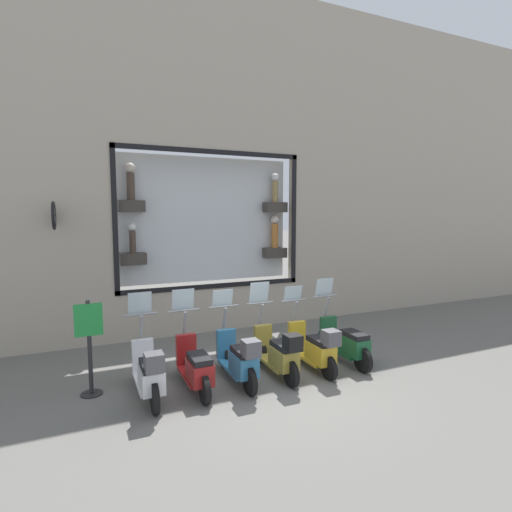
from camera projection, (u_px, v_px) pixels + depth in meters
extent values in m
plane|color=#66635E|center=(270.00, 380.00, 7.39)|extent=(120.00, 120.00, 0.00)
cube|color=#ADA08E|center=(483.00, 176.00, 14.31)|extent=(0.40, 15.58, 8.83)
cube|color=#ADA08E|center=(211.00, 308.00, 10.60)|extent=(0.40, 4.85, 1.15)
cube|color=#ADA08E|center=(208.00, 66.00, 9.95)|extent=(0.40, 4.85, 4.14)
cube|color=black|center=(212.00, 152.00, 9.99)|extent=(0.04, 4.85, 0.12)
cube|color=black|center=(213.00, 286.00, 10.34)|extent=(0.04, 4.85, 0.12)
cube|color=black|center=(294.00, 220.00, 11.12)|extent=(0.04, 0.12, 3.54)
cube|color=black|center=(115.00, 221.00, 9.21)|extent=(0.04, 0.12, 3.54)
cube|color=silver|center=(206.00, 220.00, 10.67)|extent=(0.04, 4.61, 3.30)
cube|color=#38332D|center=(275.00, 207.00, 11.22)|extent=(0.36, 0.62, 0.28)
cylinder|color=#9E7F4C|center=(275.00, 192.00, 11.18)|extent=(0.16, 0.16, 0.59)
sphere|color=white|center=(275.00, 177.00, 11.13)|extent=(0.21, 0.21, 0.21)
cube|color=#38332D|center=(131.00, 206.00, 9.66)|extent=(0.36, 0.62, 0.28)
cylinder|color=#47382D|center=(131.00, 187.00, 9.61)|extent=(0.18, 0.18, 0.66)
sphere|color=beige|center=(130.00, 168.00, 9.56)|extent=(0.24, 0.24, 0.24)
cube|color=#38332D|center=(275.00, 253.00, 11.36)|extent=(0.36, 0.62, 0.28)
cylinder|color=#B26B2D|center=(275.00, 236.00, 11.31)|extent=(0.19, 0.19, 0.68)
sphere|color=beige|center=(275.00, 219.00, 11.26)|extent=(0.25, 0.25, 0.25)
cube|color=#38332D|center=(133.00, 259.00, 9.79)|extent=(0.36, 0.62, 0.28)
cylinder|color=#47382D|center=(133.00, 242.00, 9.75)|extent=(0.15, 0.15, 0.55)
sphere|color=white|center=(132.00, 227.00, 9.71)|extent=(0.20, 0.20, 0.20)
cylinder|color=black|center=(54.00, 216.00, 8.55)|extent=(0.35, 0.05, 0.05)
torus|color=black|center=(54.00, 216.00, 8.39)|extent=(0.61, 0.07, 0.61)
cylinder|color=white|center=(54.00, 216.00, 8.39)|extent=(0.50, 0.03, 0.50)
cylinder|color=black|center=(325.00, 341.00, 8.92)|extent=(0.50, 0.09, 0.50)
cylinder|color=black|center=(363.00, 360.00, 7.74)|extent=(0.50, 0.09, 0.50)
cube|color=#19512D|center=(343.00, 350.00, 8.34)|extent=(1.02, 0.39, 0.06)
cube|color=#19512D|center=(354.00, 346.00, 7.97)|extent=(0.61, 0.35, 0.36)
cube|color=black|center=(354.00, 335.00, 7.95)|extent=(0.58, 0.31, 0.10)
cube|color=#19512D|center=(328.00, 329.00, 8.80)|extent=(0.12, 0.37, 0.56)
cylinder|color=gray|center=(327.00, 306.00, 8.81)|extent=(0.20, 0.06, 0.45)
cylinder|color=gray|center=(325.00, 296.00, 8.85)|extent=(0.04, 0.60, 0.04)
cube|color=silver|center=(324.00, 287.00, 8.86)|extent=(0.10, 0.42, 0.40)
cylinder|color=black|center=(294.00, 346.00, 8.63)|extent=(0.45, 0.09, 0.45)
cylinder|color=black|center=(329.00, 368.00, 7.41)|extent=(0.45, 0.09, 0.45)
cube|color=gold|center=(310.00, 357.00, 8.02)|extent=(1.02, 0.38, 0.06)
cube|color=gold|center=(320.00, 353.00, 7.66)|extent=(0.61, 0.35, 0.36)
cube|color=black|center=(321.00, 341.00, 7.63)|extent=(0.58, 0.31, 0.10)
cube|color=gold|center=(297.00, 334.00, 8.48)|extent=(0.12, 0.37, 0.56)
cylinder|color=gray|center=(295.00, 311.00, 8.49)|extent=(0.20, 0.06, 0.45)
cylinder|color=gray|center=(294.00, 300.00, 8.53)|extent=(0.04, 0.60, 0.04)
cube|color=silver|center=(293.00, 293.00, 8.55)|extent=(0.08, 0.42, 0.30)
cube|color=#4C4C51|center=(331.00, 338.00, 7.30)|extent=(0.28, 0.28, 0.28)
cylinder|color=black|center=(260.00, 351.00, 8.29)|extent=(0.48, 0.09, 0.48)
cylinder|color=black|center=(291.00, 374.00, 7.09)|extent=(0.48, 0.09, 0.48)
cube|color=olive|center=(275.00, 362.00, 7.69)|extent=(1.02, 0.39, 0.06)
cube|color=olive|center=(284.00, 358.00, 7.33)|extent=(0.61, 0.35, 0.36)
cube|color=black|center=(284.00, 346.00, 7.31)|extent=(0.58, 0.31, 0.10)
cube|color=olive|center=(263.00, 338.00, 8.16)|extent=(0.12, 0.37, 0.56)
cylinder|color=gray|center=(261.00, 314.00, 8.17)|extent=(0.20, 0.06, 0.45)
cylinder|color=gray|center=(260.00, 303.00, 8.21)|extent=(0.04, 0.60, 0.04)
cube|color=silver|center=(259.00, 292.00, 8.22)|extent=(0.11, 0.42, 0.43)
cube|color=black|center=(293.00, 343.00, 6.99)|extent=(0.28, 0.28, 0.28)
cylinder|color=black|center=(224.00, 356.00, 7.97)|extent=(0.49, 0.09, 0.49)
cylinder|color=black|center=(250.00, 381.00, 6.78)|extent=(0.49, 0.09, 0.49)
cube|color=teal|center=(236.00, 368.00, 7.37)|extent=(1.02, 0.39, 0.06)
cube|color=teal|center=(244.00, 364.00, 7.01)|extent=(0.61, 0.35, 0.36)
cube|color=black|center=(244.00, 351.00, 6.99)|extent=(0.58, 0.31, 0.10)
cube|color=teal|center=(226.00, 343.00, 7.84)|extent=(0.12, 0.37, 0.56)
cylinder|color=gray|center=(225.00, 318.00, 7.85)|extent=(0.20, 0.06, 0.45)
cylinder|color=gray|center=(223.00, 306.00, 7.89)|extent=(0.04, 0.60, 0.04)
cube|color=silver|center=(223.00, 298.00, 7.91)|extent=(0.09, 0.42, 0.33)
cube|color=#4C4C51|center=(251.00, 348.00, 6.67)|extent=(0.28, 0.28, 0.28)
cylinder|color=black|center=(185.00, 362.00, 7.65)|extent=(0.48, 0.09, 0.48)
cylinder|color=black|center=(205.00, 390.00, 6.45)|extent=(0.48, 0.09, 0.48)
cube|color=maroon|center=(194.00, 375.00, 7.05)|extent=(1.02, 0.39, 0.06)
cube|color=maroon|center=(200.00, 372.00, 6.69)|extent=(0.61, 0.35, 0.36)
cube|color=black|center=(199.00, 358.00, 6.67)|extent=(0.58, 0.31, 0.10)
cube|color=maroon|center=(186.00, 349.00, 7.52)|extent=(0.12, 0.37, 0.56)
cylinder|color=gray|center=(185.00, 322.00, 7.53)|extent=(0.20, 0.06, 0.45)
cylinder|color=gray|center=(184.00, 311.00, 7.57)|extent=(0.04, 0.60, 0.04)
cube|color=silver|center=(183.00, 299.00, 7.58)|extent=(0.10, 0.42, 0.41)
cylinder|color=black|center=(142.00, 368.00, 7.32)|extent=(0.50, 0.09, 0.50)
cylinder|color=black|center=(155.00, 398.00, 6.14)|extent=(0.50, 0.09, 0.50)
cube|color=silver|center=(148.00, 383.00, 6.73)|extent=(1.02, 0.38, 0.06)
cube|color=silver|center=(151.00, 379.00, 6.37)|extent=(0.61, 0.35, 0.36)
cube|color=black|center=(151.00, 365.00, 6.35)|extent=(0.58, 0.31, 0.10)
cube|color=silver|center=(143.00, 354.00, 7.19)|extent=(0.12, 0.37, 0.56)
cylinder|color=gray|center=(141.00, 327.00, 7.21)|extent=(0.20, 0.06, 0.45)
cylinder|color=gray|center=(140.00, 314.00, 7.25)|extent=(0.04, 0.61, 0.04)
cube|color=silver|center=(140.00, 303.00, 7.26)|extent=(0.10, 0.42, 0.40)
cube|color=#4C4C51|center=(154.00, 362.00, 6.03)|extent=(0.28, 0.28, 0.28)
cylinder|color=#232326|center=(92.00, 394.00, 6.82)|extent=(0.36, 0.36, 0.02)
cylinder|color=#232326|center=(90.00, 348.00, 6.73)|extent=(0.07, 0.07, 1.63)
cube|color=#1E8438|center=(88.00, 320.00, 6.66)|extent=(0.03, 0.45, 0.55)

